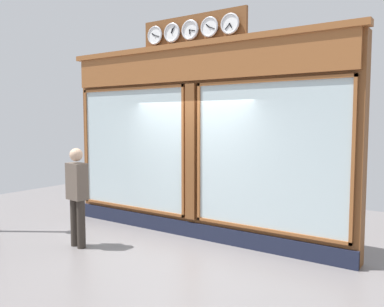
{
  "coord_description": "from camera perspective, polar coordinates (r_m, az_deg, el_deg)",
  "views": [
    {
      "loc": [
        -4.12,
        5.99,
        2.16
      ],
      "look_at": [
        0.0,
        0.0,
        1.55
      ],
      "focal_mm": 37.46,
      "sensor_mm": 36.0,
      "label": 1
    }
  ],
  "objects": [
    {
      "name": "ground_plane",
      "position": [
        5.64,
        -17.2,
        -17.97
      ],
      "size": [
        14.0,
        14.0,
        0.0
      ],
      "primitive_type": "plane",
      "color": "slate"
    },
    {
      "name": "pedestrian",
      "position": [
        7.07,
        -16.04,
        -5.42
      ],
      "size": [
        0.39,
        0.26,
        1.69
      ],
      "color": "#312A24",
      "rests_on": "ground_plane"
    },
    {
      "name": "shop_facade",
      "position": [
        7.38,
        0.55,
        1.97
      ],
      "size": [
        5.98,
        0.42,
        4.02
      ],
      "color": "brown",
      "rests_on": "ground_plane"
    }
  ]
}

